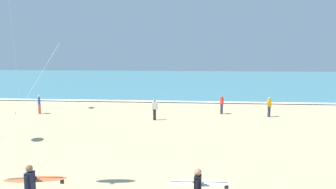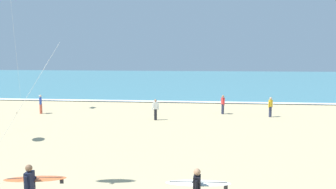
{
  "view_description": "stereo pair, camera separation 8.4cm",
  "coord_description": "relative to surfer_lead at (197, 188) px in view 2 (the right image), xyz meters",
  "views": [
    {
      "loc": [
        1.95,
        -8.32,
        5.05
      ],
      "look_at": [
        0.7,
        4.84,
        3.41
      ],
      "focal_mm": 35.77,
      "sensor_mm": 36.0,
      "label": 1
    },
    {
      "loc": [
        2.04,
        -8.32,
        5.05
      ],
      "look_at": [
        0.7,
        4.84,
        3.41
      ],
      "focal_mm": 35.77,
      "sensor_mm": 36.0,
      "label": 2
    }
  ],
  "objects": [
    {
      "name": "bystander_yellow_top",
      "position": [
        5.55,
        17.29,
        -0.23
      ],
      "size": [
        0.39,
        0.37,
        1.59
      ],
      "color": "#2D334C",
      "rests_on": "ground"
    },
    {
      "name": "ocean_water",
      "position": [
        -1.94,
        54.19,
        -1.0
      ],
      "size": [
        160.0,
        60.0,
        0.08
      ],
      "primitive_type": "cube",
      "color": "teal",
      "rests_on": "ground"
    },
    {
      "name": "surfer_trailing",
      "position": [
        -5.09,
        -0.18,
        -0.0
      ],
      "size": [
        2.07,
        0.95,
        1.71
      ],
      "color": "black",
      "rests_on": "ground"
    },
    {
      "name": "shoreline_foam",
      "position": [
        -1.94,
        24.49,
        -0.96
      ],
      "size": [
        160.0,
        1.04,
        0.01
      ],
      "primitive_type": "cube",
      "color": "white",
      "rests_on": "ocean_water"
    },
    {
      "name": "bystander_white_top",
      "position": [
        -3.37,
        15.15,
        -0.23
      ],
      "size": [
        0.49,
        0.24,
        1.59
      ],
      "color": "black",
      "rests_on": "ground"
    },
    {
      "name": "bystander_red_top",
      "position": [
        1.86,
        18.22,
        -0.23
      ],
      "size": [
        0.3,
        0.46,
        1.59
      ],
      "color": "#2D334C",
      "rests_on": "ground"
    },
    {
      "name": "bystander_blue_top",
      "position": [
        -13.34,
        16.87,
        -0.23
      ],
      "size": [
        0.29,
        0.46,
        1.59
      ],
      "color": "#D8593F",
      "rests_on": "ground"
    },
    {
      "name": "surfer_lead",
      "position": [
        0.0,
        0.0,
        0.0
      ],
      "size": [
        2.03,
        0.96,
        1.71
      ],
      "color": "black",
      "rests_on": "ground"
    }
  ]
}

